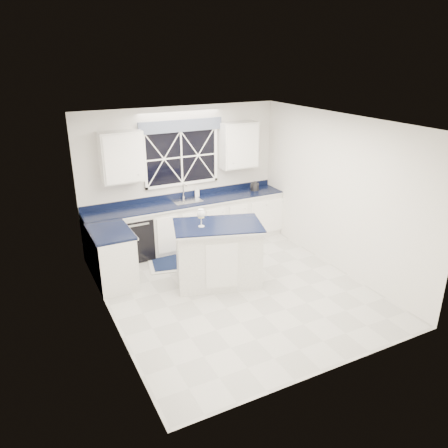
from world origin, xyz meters
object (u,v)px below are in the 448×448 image
dishwasher (134,236)px  kettle (255,186)px  faucet (184,191)px  wine_glass (201,215)px  island (218,254)px  soap_bottle (197,191)px

dishwasher → kettle: size_ratio=3.04×
faucet → wine_glass: size_ratio=1.04×
faucet → island: bearing=-94.5°
kettle → soap_bottle: (-1.23, 0.17, 0.00)m
faucet → soap_bottle: bearing=2.6°
faucet → dishwasher: bearing=-170.0°
kettle → soap_bottle: kettle is taller
island → kettle: bearing=62.1°
faucet → wine_glass: wine_glass is taller
dishwasher → faucet: faucet is taller
dishwasher → faucet: 1.31m
island → kettle: size_ratio=5.89×
island → kettle: kettle is taller
faucet → wine_glass: bearing=-103.3°
wine_glass → soap_bottle: size_ratio=1.51×
island → wine_glass: 0.77m
dishwasher → faucet: size_ratio=2.72×
island → dishwasher: bearing=138.5°
island → soap_bottle: size_ratio=8.24×
kettle → faucet: bearing=150.3°
island → wine_glass: size_ratio=5.46×
faucet → island: size_ratio=0.19×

